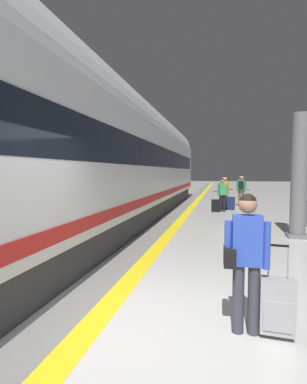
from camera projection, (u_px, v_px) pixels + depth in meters
name	position (u px, v px, depth m)	size (l,w,h in m)	color
ground_plane	(143.00, 326.00, 3.82)	(120.00, 120.00, 0.00)	silver
safety_line_strip	(185.00, 215.00, 13.70)	(0.36, 80.00, 0.01)	yellow
tactile_edge_band	(177.00, 214.00, 13.78)	(0.73, 80.00, 0.01)	slate
high_speed_train	(109.00, 155.00, 10.49)	(2.94, 29.11, 4.97)	#38383D
traveller_foreground	(245.00, 253.00, 3.59)	(0.53, 0.28, 1.67)	#383842
rolling_suitcase_foreground	(277.00, 306.00, 3.53)	(0.40, 0.27, 1.08)	#9E9EA3
passenger_near	(224.00, 190.00, 15.61)	(0.53, 0.25, 1.71)	black
suitcase_near	(231.00, 203.00, 15.43)	(0.41, 0.30, 1.05)	#19234C
passenger_mid	(241.00, 188.00, 16.99)	(0.54, 0.37, 1.75)	brown
suitcase_mid	(247.00, 201.00, 16.76)	(0.39, 0.25, 0.95)	#596038
passenger_far	(222.00, 192.00, 14.68)	(0.49, 0.27, 1.61)	black
suitcase_far	(215.00, 205.00, 14.58)	(0.38, 0.24, 0.99)	black
platform_pillar	(299.00, 178.00, 8.84)	(0.56, 0.56, 3.60)	slate
waste_bin	(305.00, 213.00, 10.85)	(0.46, 0.46, 0.91)	#4C4C51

